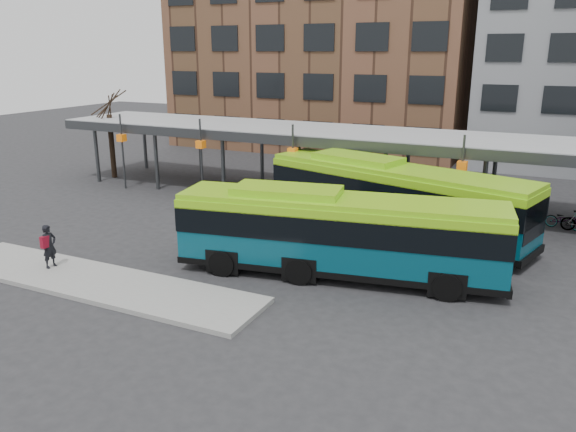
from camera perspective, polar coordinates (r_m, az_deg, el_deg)
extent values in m
plane|color=#28282B|center=(22.15, -3.11, -6.51)|extent=(120.00, 120.00, 0.00)
cube|color=gray|center=(23.00, -19.02, -6.31)|extent=(14.00, 3.00, 0.18)
cube|color=#999B9E|center=(32.73, 7.77, 8.18)|extent=(40.00, 6.00, 0.35)
cube|color=#383A3D|center=(29.94, 5.98, 7.19)|extent=(40.00, 0.15, 0.55)
cylinder|color=#383A3D|center=(40.30, -18.85, 5.98)|extent=(0.24, 0.24, 3.80)
cylinder|color=#383A3D|center=(43.97, -14.34, 7.16)|extent=(0.24, 0.24, 3.80)
cylinder|color=#383A3D|center=(37.03, -13.23, 5.56)|extent=(0.24, 0.24, 3.80)
cylinder|color=#383A3D|center=(40.99, -8.89, 6.83)|extent=(0.24, 0.24, 3.80)
cylinder|color=#383A3D|center=(34.18, -6.61, 5.00)|extent=(0.24, 0.24, 3.80)
cylinder|color=#383A3D|center=(38.43, -2.66, 6.37)|extent=(0.24, 0.24, 3.80)
cylinder|color=#383A3D|center=(31.86, 1.08, 4.27)|extent=(0.24, 0.24, 3.80)
cylinder|color=#383A3D|center=(36.38, 4.35, 5.76)|extent=(0.24, 0.24, 3.80)
cylinder|color=#383A3D|center=(30.19, 9.77, 3.34)|extent=(0.24, 0.24, 3.80)
cylinder|color=#383A3D|center=(34.93, 12.04, 5.00)|extent=(0.24, 0.24, 3.80)
cylinder|color=#383A3D|center=(29.30, 19.21, 2.25)|extent=(0.24, 0.24, 3.80)
cylinder|color=#383A3D|center=(34.17, 20.22, 4.08)|extent=(0.24, 0.24, 3.80)
cylinder|color=#383A3D|center=(37.62, -16.44, 6.27)|extent=(0.12, 0.12, 4.80)
cube|color=#CC5D0C|center=(37.48, -16.55, 7.62)|extent=(0.45, 0.45, 0.45)
cylinder|color=#383A3D|center=(33.96, -8.79, 5.70)|extent=(0.12, 0.12, 4.80)
cube|color=#CC5D0C|center=(33.81, -8.86, 7.20)|extent=(0.45, 0.45, 0.45)
cylinder|color=#383A3D|center=(31.04, 0.47, 4.89)|extent=(0.12, 0.12, 4.80)
cube|color=#CC5D0C|center=(30.87, 0.48, 6.52)|extent=(0.45, 0.45, 0.45)
cylinder|color=#383A3D|center=(28.53, 17.12, 3.11)|extent=(0.12, 0.12, 4.80)
cube|color=#CC5D0C|center=(28.35, 17.27, 4.88)|extent=(0.45, 0.45, 0.45)
cylinder|color=black|center=(41.32, -17.45, 6.77)|extent=(0.36, 0.36, 4.40)
cylinder|color=black|center=(40.93, -17.66, 10.35)|extent=(0.08, 1.63, 1.59)
cylinder|color=black|center=(41.07, -17.67, 10.36)|extent=(1.63, 0.13, 1.59)
cylinder|color=black|center=(41.06, -17.88, 10.35)|extent=(0.15, 1.63, 1.59)
cylinder|color=black|center=(40.93, -17.86, 10.33)|extent=(1.63, 0.10, 1.59)
cube|color=brown|center=(53.72, 3.95, 18.97)|extent=(26.00, 14.00, 22.00)
cube|color=#074457|center=(22.08, 5.16, -1.97)|extent=(12.88, 4.72, 2.63)
cube|color=black|center=(21.92, 5.19, -0.66)|extent=(12.95, 4.79, 1.00)
cube|color=#88D315|center=(21.67, 5.26, 1.60)|extent=(12.87, 4.62, 0.21)
cube|color=#88D315|center=(22.08, -0.11, 2.51)|extent=(4.47, 2.58, 0.37)
cube|color=black|center=(22.48, 5.08, -4.84)|extent=(12.96, 4.80, 0.25)
cylinder|color=black|center=(20.97, 15.85, -6.96)|extent=(1.09, 0.49, 1.05)
cylinder|color=black|center=(23.36, 15.90, -4.52)|extent=(1.09, 0.49, 1.05)
cylinder|color=black|center=(21.55, 1.13, -5.65)|extent=(1.09, 0.49, 1.05)
cylinder|color=black|center=(23.88, 2.68, -3.41)|extent=(1.09, 0.49, 1.05)
cylinder|color=black|center=(22.49, -6.70, -4.79)|extent=(1.09, 0.49, 1.05)
cylinder|color=black|center=(24.73, -4.46, -2.73)|extent=(1.09, 0.49, 1.05)
cube|color=#074457|center=(27.47, 10.72, 1.68)|extent=(13.43, 6.29, 2.75)
cube|color=black|center=(27.34, 10.78, 2.79)|extent=(13.50, 6.37, 1.04)
cube|color=#88D315|center=(27.14, 10.89, 4.70)|extent=(13.39, 6.18, 0.22)
cube|color=#88D315|center=(28.25, 7.08, 5.79)|extent=(4.77, 3.12, 0.38)
cube|color=black|center=(27.81, 10.59, -0.79)|extent=(13.51, 6.37, 0.26)
cylinder|color=black|center=(24.79, 17.68, -3.39)|extent=(1.15, 0.62, 1.10)
cylinder|color=black|center=(27.15, 20.02, -1.89)|extent=(1.15, 0.62, 1.10)
cylinder|color=black|center=(27.39, 6.78, -0.82)|extent=(1.15, 0.62, 1.10)
cylinder|color=black|center=(29.55, 9.76, 0.35)|extent=(1.15, 0.62, 1.10)
cylinder|color=black|center=(29.30, 1.50, 0.45)|extent=(1.15, 0.62, 1.10)
cylinder|color=black|center=(31.33, 4.65, 1.46)|extent=(1.15, 0.62, 1.10)
imported|color=black|center=(24.58, -23.09, -2.84)|extent=(0.46, 0.67, 1.78)
cube|color=maroon|center=(24.40, -23.48, -2.43)|extent=(0.21, 0.34, 0.48)
imported|color=slate|center=(31.36, 26.28, -0.35)|extent=(1.92, 1.00, 0.96)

